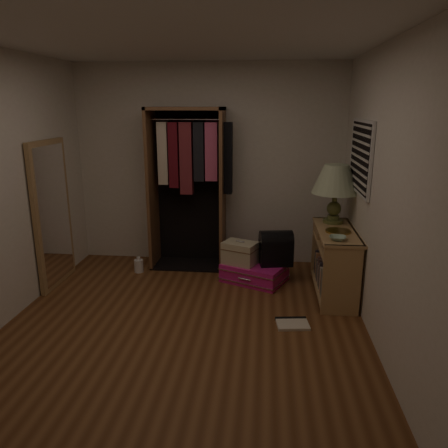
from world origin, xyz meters
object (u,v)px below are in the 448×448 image
at_px(console_bookshelf, 334,259).
at_px(open_wardrobe, 191,173).
at_px(black_bag, 276,247).
at_px(white_jug, 139,266).
at_px(table_lamp, 336,181).
at_px(floor_mirror, 53,214).
at_px(train_case, 240,253).
at_px(pink_suitcase, 254,272).

relative_size(console_bookshelf, open_wardrobe, 0.55).
height_order(console_bookshelf, black_bag, console_bookshelf).
height_order(console_bookshelf, white_jug, console_bookshelf).
relative_size(open_wardrobe, white_jug, 10.16).
bearing_deg(table_lamp, black_bag, -177.58).
relative_size(open_wardrobe, table_lamp, 3.04).
bearing_deg(white_jug, floor_mirror, -153.49).
relative_size(open_wardrobe, train_case, 4.35).
height_order(pink_suitcase, black_bag, black_bag).
distance_m(console_bookshelf, open_wardrobe, 2.06).
xyz_separation_m(console_bookshelf, table_lamp, (0.00, 0.27, 0.85)).
xyz_separation_m(console_bookshelf, pink_suitcase, (-0.90, 0.24, -0.28)).
distance_m(table_lamp, white_jug, 2.65).
height_order(table_lamp, white_jug, table_lamp).
height_order(black_bag, table_lamp, table_lamp).
bearing_deg(floor_mirror, console_bookshelf, 0.81).
xyz_separation_m(pink_suitcase, train_case, (-0.18, -0.01, 0.25)).
bearing_deg(console_bookshelf, white_jug, 170.87).
bearing_deg(floor_mirror, open_wardrobe, 27.11).
xyz_separation_m(floor_mirror, table_lamp, (3.24, 0.32, 0.39)).
distance_m(console_bookshelf, black_bag, 0.69).
bearing_deg(white_jug, train_case, -6.75).
distance_m(open_wardrobe, white_jug, 1.36).
distance_m(console_bookshelf, white_jug, 2.43).
height_order(pink_suitcase, table_lamp, table_lamp).
bearing_deg(console_bookshelf, floor_mirror, -179.19).
bearing_deg(white_jug, console_bookshelf, -9.13).
relative_size(console_bookshelf, floor_mirror, 0.66).
xyz_separation_m(open_wardrobe, white_jug, (-0.65, -0.34, -1.15)).
bearing_deg(train_case, pink_suitcase, 27.45).
relative_size(floor_mirror, train_case, 3.61).
xyz_separation_m(black_bag, white_jug, (-1.73, 0.14, -0.35)).
xyz_separation_m(console_bookshelf, white_jug, (-2.38, 0.38, -0.31)).
relative_size(floor_mirror, black_bag, 4.02).
relative_size(black_bag, white_jug, 2.09).
bearing_deg(console_bookshelf, table_lamp, 89.05).
bearing_deg(open_wardrobe, black_bag, -23.77).
relative_size(pink_suitcase, black_bag, 2.08).
height_order(floor_mirror, white_jug, floor_mirror).
distance_m(train_case, white_jug, 1.34).
bearing_deg(pink_suitcase, white_jug, -161.23).
bearing_deg(floor_mirror, black_bag, 6.42).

